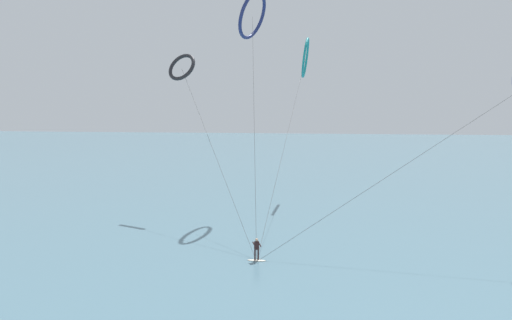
% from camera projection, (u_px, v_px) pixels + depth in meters
% --- Properties ---
extents(sea_water, '(400.00, 200.00, 0.08)m').
position_uv_depth(sea_water, '(309.00, 156.00, 109.81)').
color(sea_water, slate).
rests_on(sea_water, ground).
extents(surfer_ivory, '(1.40, 0.72, 1.70)m').
position_uv_depth(surfer_ivory, '(257.00, 251.00, 34.23)').
color(surfer_ivory, silver).
rests_on(surfer_ivory, ground).
extents(kite_teal, '(2.77, 30.06, 20.33)m').
position_uv_depth(kite_teal, '(305.00, 58.00, 59.01)').
color(kite_teal, teal).
rests_on(kite_teal, ground).
extents(kite_navy, '(5.00, 21.11, 23.98)m').
position_uv_depth(kite_navy, '(252.00, 15.00, 50.29)').
color(kite_navy, navy).
rests_on(kite_navy, ground).
extents(kite_charcoal, '(12.76, 18.39, 17.43)m').
position_uv_depth(kite_charcoal, '(182.00, 67.00, 50.63)').
color(kite_charcoal, black).
rests_on(kite_charcoal, ground).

